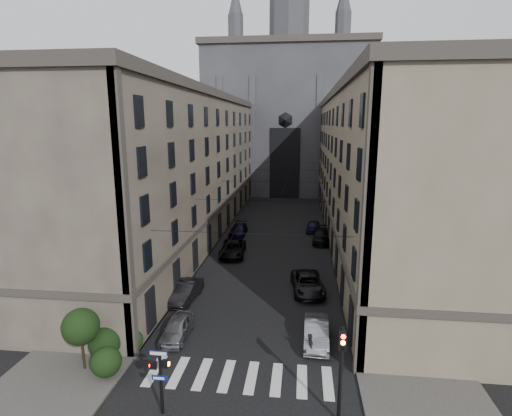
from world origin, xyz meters
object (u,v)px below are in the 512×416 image
at_px(pedestrian_signal_left, 160,373).
at_px(car_left_midfar, 233,249).
at_px(gothic_tower, 288,110).
at_px(car_left_near, 177,328).
at_px(car_right_midnear, 308,283).
at_px(traffic_light_right, 341,364).
at_px(car_left_far, 238,230).
at_px(car_right_near, 316,332).
at_px(car_left_midnear, 185,292).
at_px(car_right_far, 313,227).
at_px(pedestrian, 310,346).
at_px(car_right_midfar, 322,236).

distance_m(pedestrian_signal_left, car_left_midfar, 25.57).
bearing_deg(gothic_tower, car_left_near, -94.37).
height_order(pedestrian_signal_left, car_right_midnear, pedestrian_signal_left).
xyz_separation_m(gothic_tower, car_left_near, (-5.05, -66.04, -17.07)).
relative_size(traffic_light_right, car_left_near, 1.22).
height_order(pedestrian_signal_left, car_left_near, pedestrian_signal_left).
xyz_separation_m(pedestrian_signal_left, car_left_far, (-1.41, 34.14, -1.59)).
bearing_deg(car_left_midfar, car_right_midnear, -51.19).
bearing_deg(gothic_tower, car_right_near, -85.91).
xyz_separation_m(car_left_midnear, car_left_far, (1.28, 20.76, -0.07)).
bearing_deg(car_right_midnear, car_right_far, 80.56).
bearing_deg(pedestrian, car_right_midfar, -7.28).
relative_size(car_left_near, car_left_far, 0.84).
height_order(car_left_midnear, car_right_near, car_left_midnear).
bearing_deg(car_left_far, car_right_far, 15.17).
distance_m(car_left_near, car_right_midfar, 27.10).
bearing_deg(pedestrian, car_left_far, 14.98).
distance_m(pedestrian_signal_left, car_left_midnear, 13.73).
height_order(gothic_tower, car_left_far, gothic_tower).
height_order(car_right_midnear, car_right_midfar, car_right_midfar).
xyz_separation_m(pedestrian_signal_left, traffic_light_right, (9.11, 0.42, 0.97)).
distance_m(car_left_midfar, car_right_midfar, 12.30).
bearing_deg(car_right_far, car_left_near, -104.30).
distance_m(traffic_light_right, car_right_midnear, 16.20).
height_order(traffic_light_right, car_right_far, traffic_light_right).
relative_size(car_right_near, car_right_midnear, 0.82).
bearing_deg(traffic_light_right, gothic_tower, 94.38).
relative_size(car_left_far, car_right_far, 1.12).
relative_size(car_left_far, car_right_midnear, 0.87).
bearing_deg(car_left_midfar, car_right_near, -67.01).
xyz_separation_m(gothic_tower, car_right_near, (4.70, -65.59, -17.02)).
distance_m(car_right_midnear, car_right_midfar, 15.83).
distance_m(car_left_midnear, car_right_midnear, 10.82).
xyz_separation_m(gothic_tower, car_right_midnear, (4.20, -57.08, -16.99)).
relative_size(car_right_near, car_right_far, 1.05).
distance_m(gothic_tower, pedestrian_signal_left, 75.15).
height_order(car_left_midfar, pedestrian, pedestrian).
distance_m(car_right_midfar, car_right_far, 4.80).
bearing_deg(car_left_midnear, car_right_midnear, 21.38).
height_order(car_right_midnear, pedestrian, pedestrian).
bearing_deg(car_left_near, car_right_midnear, 43.60).
bearing_deg(car_left_near, car_left_midfar, 86.87).
xyz_separation_m(car_left_midfar, car_right_midfar, (10.41, 6.56, 0.01)).
height_order(pedestrian_signal_left, car_right_midfar, pedestrian_signal_left).
height_order(traffic_light_right, car_right_near, traffic_light_right).
distance_m(gothic_tower, car_right_midnear, 59.71).
distance_m(car_right_near, car_right_midnear, 8.52).
relative_size(gothic_tower, pedestrian, 33.70).
xyz_separation_m(gothic_tower, car_right_midfar, (6.20, -41.38, -16.97)).
relative_size(traffic_light_right, car_left_far, 1.03).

